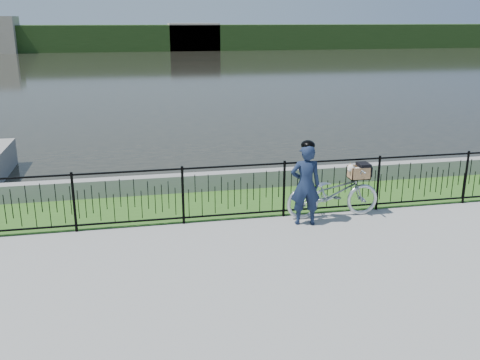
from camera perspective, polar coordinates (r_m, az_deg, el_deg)
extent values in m
plane|color=gray|center=(9.12, 1.34, -7.82)|extent=(120.00, 120.00, 0.00)
cube|color=#33611E|center=(11.48, -1.54, -2.48)|extent=(60.00, 2.00, 0.01)
plane|color=black|center=(41.29, -9.07, 11.41)|extent=(120.00, 120.00, 0.00)
cube|color=gray|center=(12.36, -2.36, -0.11)|extent=(60.00, 0.30, 0.40)
cube|color=#254119|center=(68.14, -10.29, 14.71)|extent=(120.00, 6.00, 3.00)
cube|color=#A89D87|center=(67.07, -4.96, 14.96)|extent=(6.00, 3.00, 3.20)
imported|color=silver|center=(10.74, 9.87, -1.36)|extent=(1.89, 0.66, 0.99)
cube|color=black|center=(10.85, 12.53, 0.18)|extent=(0.38, 0.18, 0.02)
cube|color=#A2774B|center=(10.85, 12.54, 0.22)|extent=(0.39, 0.28, 0.01)
cube|color=#A2774B|center=(10.94, 12.30, 1.00)|extent=(0.39, 0.02, 0.25)
cube|color=#A2774B|center=(10.71, 12.86, 0.61)|extent=(0.39, 0.02, 0.25)
cube|color=#A2774B|center=(10.90, 13.48, 0.86)|extent=(0.01, 0.28, 0.25)
cube|color=#A2774B|center=(10.75, 11.65, 0.75)|extent=(0.01, 0.28, 0.25)
cube|color=black|center=(10.82, 13.05, 1.61)|extent=(0.22, 0.29, 0.06)
cube|color=black|center=(10.90, 13.58, 0.99)|extent=(0.02, 0.29, 0.20)
ellipsoid|color=silver|center=(10.81, 12.48, 0.84)|extent=(0.31, 0.22, 0.20)
sphere|color=silver|center=(10.71, 11.79, 1.26)|extent=(0.15, 0.15, 0.15)
sphere|color=silver|center=(10.68, 11.57, 1.06)|extent=(0.07, 0.07, 0.07)
sphere|color=black|center=(10.66, 11.47, 1.02)|extent=(0.02, 0.02, 0.02)
cone|color=olive|center=(10.74, 11.68, 1.65)|extent=(0.06, 0.08, 0.08)
cone|color=olive|center=(10.66, 11.99, 1.52)|extent=(0.06, 0.08, 0.08)
imported|color=#15213B|center=(10.19, 7.00, -0.52)|extent=(0.62, 0.45, 1.57)
ellipsoid|color=black|center=(9.99, 7.16, 3.68)|extent=(0.26, 0.29, 0.18)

